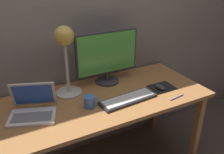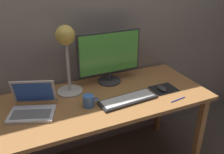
{
  "view_description": "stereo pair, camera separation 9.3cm",
  "coord_description": "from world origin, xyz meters",
  "views": [
    {
      "loc": [
        -0.67,
        -1.4,
        1.65
      ],
      "look_at": [
        0.04,
        -0.05,
        0.92
      ],
      "focal_mm": 37.99,
      "sensor_mm": 36.0,
      "label": 1
    },
    {
      "loc": [
        -0.58,
        -1.44,
        1.65
      ],
      "look_at": [
        0.04,
        -0.05,
        0.92
      ],
      "focal_mm": 37.99,
      "sensor_mm": 36.0,
      "label": 2
    }
  ],
  "objects": [
    {
      "name": "back_wall",
      "position": [
        0.0,
        0.4,
        1.3
      ],
      "size": [
        4.8,
        0.06,
        2.6
      ],
      "primitive_type": "cube",
      "color": "gray",
      "rests_on": "ground"
    },
    {
      "name": "desk_lamp",
      "position": [
        -0.22,
        0.18,
        1.11
      ],
      "size": [
        0.2,
        0.2,
        0.53
      ],
      "color": "beige",
      "rests_on": "desk"
    },
    {
      "name": "desk",
      "position": [
        0.0,
        0.0,
        0.66
      ],
      "size": [
        1.6,
        0.7,
        0.74
      ],
      "color": "#A8703D",
      "rests_on": "ground"
    },
    {
      "name": "keyboard_main",
      "position": [
        0.14,
        -0.13,
        0.75
      ],
      "size": [
        0.45,
        0.17,
        0.03
      ],
      "color": "#28282B",
      "rests_on": "desk"
    },
    {
      "name": "mousepad",
      "position": [
        0.48,
        -0.08,
        0.74
      ],
      "size": [
        0.2,
        0.16,
        0.0
      ],
      "primitive_type": "cube",
      "color": "black",
      "rests_on": "desk"
    },
    {
      "name": "monitor",
      "position": [
        0.13,
        0.22,
        0.98
      ],
      "size": [
        0.53,
        0.2,
        0.44
      ],
      "color": "#38383A",
      "rests_on": "desk"
    },
    {
      "name": "pen",
      "position": [
        0.48,
        -0.27,
        0.74
      ],
      "size": [
        0.14,
        0.03,
        0.01
      ],
      "primitive_type": "cylinder",
      "rotation": [
        0.0,
        1.57,
        0.14
      ],
      "color": "#2633A5",
      "rests_on": "desk"
    },
    {
      "name": "coffee_mug",
      "position": [
        -0.15,
        -0.08,
        0.78
      ],
      "size": [
        0.11,
        0.08,
        0.08
      ],
      "color": "#3F72CC",
      "rests_on": "desk"
    },
    {
      "name": "laptop",
      "position": [
        -0.51,
        0.02,
        0.8
      ],
      "size": [
        0.36,
        0.34,
        0.21
      ],
      "color": "silver",
      "rests_on": "desk"
    },
    {
      "name": "mouse",
      "position": [
        0.45,
        -0.1,
        0.76
      ],
      "size": [
        0.06,
        0.1,
        0.03
      ],
      "primitive_type": "ellipsoid",
      "color": "#38383A",
      "rests_on": "mousepad"
    }
  ]
}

